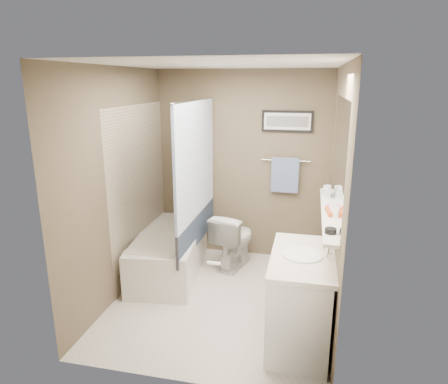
% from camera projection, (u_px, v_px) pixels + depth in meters
% --- Properties ---
extents(ground, '(2.50, 2.50, 0.00)m').
position_uv_depth(ground, '(221.00, 299.00, 4.27)').
color(ground, beige).
rests_on(ground, ground).
extents(ceiling, '(2.20, 2.50, 0.04)m').
position_uv_depth(ceiling, '(220.00, 66.00, 3.63)').
color(ceiling, white).
rests_on(ceiling, wall_back).
extents(wall_back, '(2.20, 0.04, 2.40)m').
position_uv_depth(wall_back, '(242.00, 166.00, 5.11)').
color(wall_back, brown).
rests_on(wall_back, ground).
extents(wall_front, '(2.20, 0.04, 2.40)m').
position_uv_depth(wall_front, '(182.00, 237.00, 2.79)').
color(wall_front, brown).
rests_on(wall_front, ground).
extents(wall_left, '(0.04, 2.50, 2.40)m').
position_uv_depth(wall_left, '(120.00, 185.00, 4.17)').
color(wall_left, brown).
rests_on(wall_left, ground).
extents(wall_right, '(0.04, 2.50, 2.40)m').
position_uv_depth(wall_right, '(333.00, 198.00, 3.73)').
color(wall_right, brown).
rests_on(wall_right, ground).
extents(tile_surround, '(0.02, 1.55, 2.00)m').
position_uv_depth(tile_surround, '(140.00, 191.00, 4.70)').
color(tile_surround, tan).
rests_on(tile_surround, wall_left).
extents(curtain_rod, '(0.02, 1.55, 0.02)m').
position_uv_depth(curtain_rod, '(195.00, 101.00, 4.27)').
color(curtain_rod, silver).
rests_on(curtain_rod, wall_left).
extents(curtain_upper, '(0.03, 1.45, 1.28)m').
position_uv_depth(curtain_upper, '(196.00, 160.00, 4.45)').
color(curtain_upper, white).
rests_on(curtain_upper, curtain_rod).
extents(curtain_lower, '(0.03, 1.45, 0.36)m').
position_uv_depth(curtain_lower, '(197.00, 229.00, 4.67)').
color(curtain_lower, '#28364B').
rests_on(curtain_lower, curtain_rod).
extents(mirror, '(0.02, 1.60, 1.00)m').
position_uv_depth(mirror, '(339.00, 156.00, 3.47)').
color(mirror, silver).
rests_on(mirror, wall_right).
extents(shelf, '(0.12, 1.60, 0.03)m').
position_uv_depth(shelf, '(328.00, 212.00, 3.62)').
color(shelf, silver).
rests_on(shelf, wall_right).
extents(towel_bar, '(0.60, 0.02, 0.02)m').
position_uv_depth(towel_bar, '(286.00, 161.00, 4.95)').
color(towel_bar, silver).
rests_on(towel_bar, wall_back).
extents(towel, '(0.34, 0.05, 0.44)m').
position_uv_depth(towel, '(285.00, 175.00, 4.98)').
color(towel, '#8DA2CE').
rests_on(towel, towel_bar).
extents(art_frame, '(0.62, 0.02, 0.26)m').
position_uv_depth(art_frame, '(287.00, 121.00, 4.84)').
color(art_frame, black).
rests_on(art_frame, wall_back).
extents(art_mat, '(0.56, 0.00, 0.20)m').
position_uv_depth(art_mat, '(287.00, 121.00, 4.83)').
color(art_mat, white).
rests_on(art_mat, art_frame).
extents(art_image, '(0.50, 0.00, 0.13)m').
position_uv_depth(art_image, '(287.00, 121.00, 4.82)').
color(art_image, '#595959').
rests_on(art_image, art_mat).
extents(door, '(0.80, 0.02, 2.00)m').
position_uv_depth(door, '(259.00, 271.00, 2.72)').
color(door, silver).
rests_on(door, wall_front).
extents(door_handle, '(0.10, 0.02, 0.02)m').
position_uv_depth(door_handle, '(214.00, 263.00, 2.84)').
color(door_handle, silver).
rests_on(door_handle, door).
extents(bathtub, '(0.88, 1.57, 0.50)m').
position_uv_depth(bathtub, '(170.00, 252.00, 4.83)').
color(bathtub, silver).
rests_on(bathtub, ground).
extents(tub_rim, '(0.56, 1.36, 0.02)m').
position_uv_depth(tub_rim, '(169.00, 233.00, 4.77)').
color(tub_rim, beige).
rests_on(tub_rim, bathtub).
extents(toilet, '(0.55, 0.76, 0.70)m').
position_uv_depth(toilet, '(234.00, 239.00, 4.97)').
color(toilet, silver).
rests_on(toilet, ground).
extents(vanity, '(0.55, 0.93, 0.80)m').
position_uv_depth(vanity, '(302.00, 302.00, 3.46)').
color(vanity, white).
rests_on(vanity, ground).
extents(countertop, '(0.54, 0.96, 0.04)m').
position_uv_depth(countertop, '(303.00, 258.00, 3.35)').
color(countertop, silver).
rests_on(countertop, vanity).
extents(sink_basin, '(0.34, 0.34, 0.01)m').
position_uv_depth(sink_basin, '(302.00, 254.00, 3.34)').
color(sink_basin, white).
rests_on(sink_basin, countertop).
extents(faucet_spout, '(0.02, 0.02, 0.10)m').
position_uv_depth(faucet_spout, '(327.00, 252.00, 3.29)').
color(faucet_spout, silver).
rests_on(faucet_spout, countertop).
extents(faucet_knob, '(0.05, 0.05, 0.05)m').
position_uv_depth(faucet_knob, '(327.00, 249.00, 3.39)').
color(faucet_knob, silver).
rests_on(faucet_knob, countertop).
extents(candle_bowl_near, '(0.09, 0.09, 0.04)m').
position_uv_depth(candle_bowl_near, '(331.00, 231.00, 3.08)').
color(candle_bowl_near, black).
rests_on(candle_bowl_near, shelf).
extents(hair_brush_front, '(0.07, 0.22, 0.04)m').
position_uv_depth(hair_brush_front, '(329.00, 211.00, 3.54)').
color(hair_brush_front, '#C0461B').
rests_on(hair_brush_front, shelf).
extents(pink_comb, '(0.05, 0.16, 0.01)m').
position_uv_depth(pink_comb, '(328.00, 206.00, 3.76)').
color(pink_comb, pink).
rests_on(pink_comb, shelf).
extents(glass_jar, '(0.08, 0.08, 0.10)m').
position_uv_depth(glass_jar, '(327.00, 190.00, 4.11)').
color(glass_jar, white).
rests_on(glass_jar, shelf).
extents(soap_bottle, '(0.06, 0.06, 0.14)m').
position_uv_depth(soap_bottle, '(327.00, 191.00, 4.02)').
color(soap_bottle, '#999999').
rests_on(soap_bottle, shelf).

